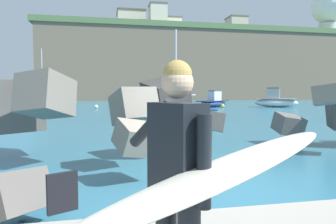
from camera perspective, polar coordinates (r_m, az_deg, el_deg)
ground_plane at (r=6.12m, az=7.99°, el=-13.41°), size 400.00×400.00×0.00m
breakwater_jetty at (r=8.14m, az=-19.25°, el=0.23°), size 30.76×6.84×2.54m
surfer_with_board at (r=1.95m, az=4.58°, el=-12.02°), size 2.03×1.49×1.78m
boat_near_left at (r=18.28m, az=2.41°, el=-0.54°), size 5.00×3.04×5.55m
boat_near_right at (r=46.73m, az=-22.88°, el=2.04°), size 2.19×6.30×8.13m
boat_mid_left at (r=36.83m, az=8.61°, el=1.91°), size 5.17×4.37×2.03m
boat_mid_centre at (r=38.40m, az=19.86°, el=2.00°), size 5.10×4.15×2.38m
mooring_buoy_inner at (r=33.69m, az=-13.56°, el=0.99°), size 0.44×0.44×0.44m
mooring_buoy_middle at (r=36.50m, az=2.18°, el=1.30°), size 0.44×0.44×0.44m
mooring_buoy_outer at (r=35.26m, az=10.39°, el=1.15°), size 0.44×0.44×0.44m
headland_bluff at (r=83.80m, az=7.66°, el=8.36°), size 84.46×32.17×17.00m
radar_dome at (r=95.73m, az=28.35°, el=16.89°), size 8.79×8.79×12.22m
station_building_west at (r=82.75m, az=0.10°, el=16.05°), size 6.77×4.25×4.71m
station_building_central at (r=91.74m, az=12.90°, el=15.30°), size 5.23×5.45×6.47m
station_building_east at (r=82.16m, az=-7.10°, el=16.47°), size 7.30×8.31×5.73m
station_building_annex at (r=75.53m, az=-1.97°, el=17.71°), size 4.21×4.82×5.92m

